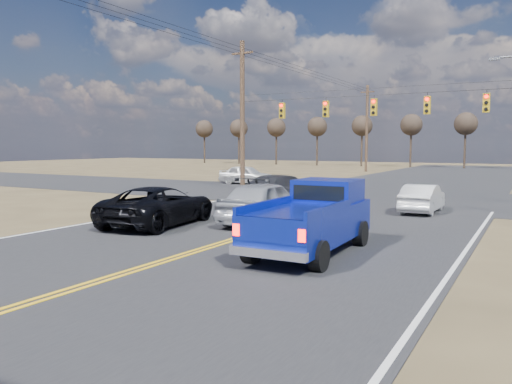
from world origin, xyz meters
The scene contains 12 objects.
ground centered at (0.00, 0.00, 0.00)m, with size 160.00×160.00×0.00m, color brown.
road_main centered at (0.00, 10.00, 0.00)m, with size 14.00×120.00×0.02m, color #28282B.
road_cross centered at (0.00, 18.00, 0.00)m, with size 120.00×12.00×0.02m, color #28282B.
signal_gantry centered at (0.50, 17.79, 5.06)m, with size 19.60×4.83×10.00m.
utility_poles centered at (0.00, 17.00, 5.23)m, with size 19.60×58.32×10.00m.
treeline centered at (0.00, 26.96, 5.70)m, with size 87.00×117.80×7.40m.
pickup_truck centered at (2.98, 2.00, 0.99)m, with size 2.29×5.49×2.04m.
silver_suv centered at (-0.80, 6.06, 0.86)m, with size 2.02×5.03×1.71m, color #AEB0B6.
black_suv centered at (-4.14, 3.71, 0.76)m, with size 2.51×5.43×1.51m, color black.
white_car_queue centered at (3.97, 12.44, 0.65)m, with size 1.38×3.96×1.31m, color silver.
dgrey_car_queue centered at (-2.91, 11.86, 0.79)m, with size 2.22×5.46×1.59m, color #323337.
cross_car_west centered at (-11.63, 22.97, 0.75)m, with size 4.40×1.77×1.50m, color silver.
Camera 1 is at (8.52, -11.07, 3.08)m, focal length 35.00 mm.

